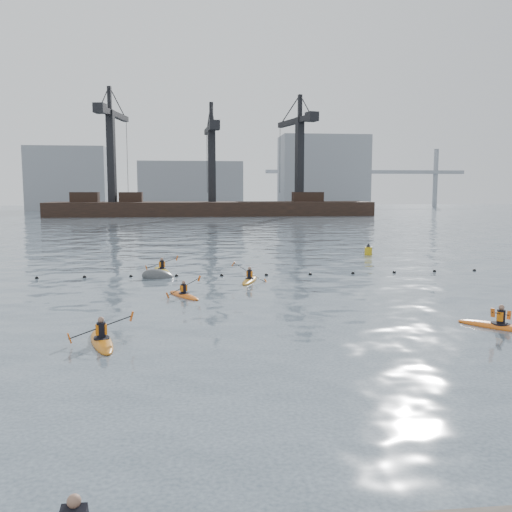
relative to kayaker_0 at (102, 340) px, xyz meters
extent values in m
plane|color=#374251|center=(7.25, -6.89, -0.11)|extent=(400.00, 400.00, 0.00)
sphere|color=#8C6651|center=(1.75, -12.59, 1.05)|extent=(0.21, 0.21, 0.21)
sphere|color=black|center=(-6.75, 15.77, -0.08)|extent=(0.24, 0.24, 0.24)
sphere|color=black|center=(-3.75, 15.85, -0.08)|extent=(0.24, 0.24, 0.24)
sphere|color=black|center=(-0.75, 15.82, -0.08)|extent=(0.24, 0.24, 0.24)
sphere|color=black|center=(2.25, 15.69, -0.08)|extent=(0.24, 0.24, 0.24)
sphere|color=black|center=(5.25, 15.52, -0.08)|extent=(0.24, 0.24, 0.24)
sphere|color=black|center=(8.25, 15.39, -0.08)|extent=(0.24, 0.24, 0.24)
sphere|color=black|center=(11.25, 15.36, -0.08)|extent=(0.24, 0.24, 0.24)
sphere|color=black|center=(14.25, 15.45, -0.08)|extent=(0.24, 0.24, 0.24)
sphere|color=black|center=(17.25, 15.61, -0.08)|extent=(0.24, 0.24, 0.24)
sphere|color=black|center=(20.25, 15.77, -0.08)|extent=(0.24, 0.24, 0.24)
sphere|color=black|center=(23.25, 15.85, -0.08)|extent=(0.24, 0.24, 0.24)
cube|color=black|center=(7.25, 103.11, 0.74)|extent=(72.00, 12.00, 4.50)
cube|color=black|center=(-20.75, 103.11, 4.09)|extent=(6.00, 3.00, 2.20)
cube|color=black|center=(-10.75, 103.11, 4.09)|extent=(5.00, 3.00, 2.20)
cube|color=black|center=(29.25, 103.11, 4.09)|extent=(7.00, 3.00, 2.20)
cube|color=black|center=(-14.75, 103.11, 12.99)|extent=(1.85, 1.85, 20.00)
cube|color=black|center=(-14.28, 105.77, 22.39)|extent=(4.31, 17.93, 1.20)
cube|color=black|center=(-15.85, 96.90, 22.39)|extent=(2.62, 2.94, 2.00)
cube|color=black|center=(-14.75, 103.11, 25.49)|extent=(0.93, 0.93, 5.00)
cube|color=black|center=(7.25, 103.11, 11.49)|extent=(1.73, 1.73, 17.00)
cube|color=black|center=(7.05, 105.35, 19.39)|extent=(2.50, 15.05, 1.20)
cube|color=black|center=(7.70, 97.88, 19.39)|extent=(2.42, 2.78, 2.00)
cube|color=black|center=(7.25, 103.11, 22.49)|extent=(0.87, 0.87, 5.00)
cube|color=black|center=(27.25, 103.11, 12.49)|extent=(1.96, 1.96, 19.00)
cube|color=black|center=(26.59, 105.57, 21.39)|extent=(5.56, 16.73, 1.20)
cube|color=black|center=(28.79, 97.36, 21.39)|extent=(2.80, 3.08, 2.00)
cube|color=black|center=(27.25, 103.11, 24.49)|extent=(0.98, 0.98, 5.00)
cube|color=gray|center=(-32.75, 143.11, 8.89)|extent=(22.00, 14.00, 18.00)
cube|color=gray|center=(2.25, 143.11, 6.89)|extent=(30.00, 14.00, 14.00)
cube|color=gray|center=(42.25, 143.11, 10.89)|extent=(26.00, 14.00, 22.00)
cube|color=gray|center=(62.25, 163.11, 11.89)|extent=(70.00, 2.00, 1.20)
cylinder|color=gray|center=(37.25, 163.11, 9.89)|extent=(1.60, 1.60, 20.00)
cylinder|color=gray|center=(87.25, 163.11, 9.89)|extent=(1.60, 1.60, 20.00)
ellipsoid|color=#BF6712|center=(0.00, 0.00, -0.06)|extent=(1.67, 3.63, 0.36)
cylinder|color=black|center=(0.00, 0.00, 0.08)|extent=(0.83, 0.83, 0.07)
cylinder|color=black|center=(0.00, 0.00, 0.39)|extent=(0.33, 0.33, 0.58)
cube|color=orange|center=(0.00, 0.00, 0.41)|extent=(0.45, 0.35, 0.38)
sphere|color=#8C6651|center=(0.00, 0.00, 0.78)|extent=(0.23, 0.23, 0.23)
cylinder|color=black|center=(0.00, 0.00, 0.50)|extent=(2.29, 0.69, 0.71)
cube|color=#D85914|center=(-1.09, -0.31, 0.19)|extent=(0.20, 0.19, 0.38)
cube|color=#D85914|center=(1.09, 0.31, 0.82)|extent=(0.20, 0.19, 0.38)
ellipsoid|color=orange|center=(2.87, 8.75, -0.07)|extent=(2.04, 2.95, 0.30)
cylinder|color=black|center=(2.87, 8.75, 0.05)|extent=(0.78, 0.78, 0.06)
cylinder|color=black|center=(2.87, 8.75, 0.32)|extent=(0.29, 0.29, 0.50)
cube|color=orange|center=(2.87, 8.75, 0.34)|extent=(0.40, 0.35, 0.32)
sphere|color=#8C6651|center=(2.87, 8.75, 0.65)|extent=(0.20, 0.20, 0.20)
cylinder|color=black|center=(2.87, 8.75, 0.41)|extent=(1.72, 1.00, 0.81)
cube|color=#D85914|center=(2.03, 8.27, 0.06)|extent=(0.21, 0.20, 0.32)
cube|color=#D85914|center=(3.72, 9.24, 0.77)|extent=(0.21, 0.20, 0.32)
ellipsoid|color=orange|center=(6.89, 13.19, -0.07)|extent=(1.58, 3.32, 0.33)
cylinder|color=black|center=(6.89, 13.19, 0.06)|extent=(0.77, 0.77, 0.06)
cylinder|color=black|center=(6.89, 13.19, 0.35)|extent=(0.31, 0.31, 0.53)
cube|color=orange|center=(6.89, 13.19, 0.37)|extent=(0.42, 0.32, 0.35)
sphere|color=#8C6651|center=(6.89, 13.19, 0.71)|extent=(0.21, 0.21, 0.21)
cylinder|color=black|center=(6.89, 13.19, 0.45)|extent=(1.89, 0.61, 1.16)
cube|color=#D85914|center=(5.89, 13.50, 0.97)|extent=(0.25, 0.20, 0.33)
cube|color=#D85914|center=(7.89, 12.89, -0.07)|extent=(0.25, 0.20, 0.33)
ellipsoid|color=orange|center=(16.12, 0.41, -0.06)|extent=(2.94, 3.07, 0.35)
cylinder|color=black|center=(16.12, 0.41, 0.08)|extent=(0.94, 0.94, 0.07)
cylinder|color=black|center=(16.12, 0.41, 0.39)|extent=(0.33, 0.33, 0.58)
cube|color=orange|center=(16.12, 0.41, 0.41)|extent=(0.46, 0.45, 0.38)
sphere|color=#8C6651|center=(16.12, 0.41, 0.78)|extent=(0.23, 0.23, 0.23)
cylinder|color=black|center=(16.12, 0.41, 0.50)|extent=(1.77, 1.66, 0.59)
cube|color=#D85914|center=(16.94, 1.18, 0.24)|extent=(0.21, 0.21, 0.38)
cube|color=#D85914|center=(15.29, -0.36, 0.76)|extent=(0.21, 0.21, 0.38)
ellipsoid|color=gold|center=(1.14, 18.09, -0.07)|extent=(1.72, 3.51, 0.35)
cylinder|color=black|center=(1.14, 18.09, 0.07)|extent=(0.82, 0.82, 0.06)
cylinder|color=black|center=(1.14, 18.09, 0.38)|extent=(0.32, 0.32, 0.56)
cube|color=orange|center=(1.14, 18.09, 0.40)|extent=(0.44, 0.35, 0.37)
sphere|color=#8C6651|center=(1.14, 18.09, 0.76)|extent=(0.23, 0.23, 0.23)
cylinder|color=black|center=(1.14, 18.09, 0.49)|extent=(2.20, 0.74, 0.68)
cube|color=#D85914|center=(0.09, 17.75, 0.19)|extent=(0.19, 0.19, 0.37)
cube|color=#D85914|center=(2.20, 18.43, 0.79)|extent=(0.19, 0.19, 0.37)
ellipsoid|color=#414346|center=(1.08, 15.31, -0.11)|extent=(2.51, 1.58, 1.53)
cylinder|color=gold|center=(18.76, 26.00, 0.17)|extent=(0.66, 0.66, 0.85)
cone|color=black|center=(18.76, 26.00, 0.79)|extent=(0.41, 0.41, 0.33)
camera|label=1|loc=(3.59, -20.31, 5.59)|focal=38.00mm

